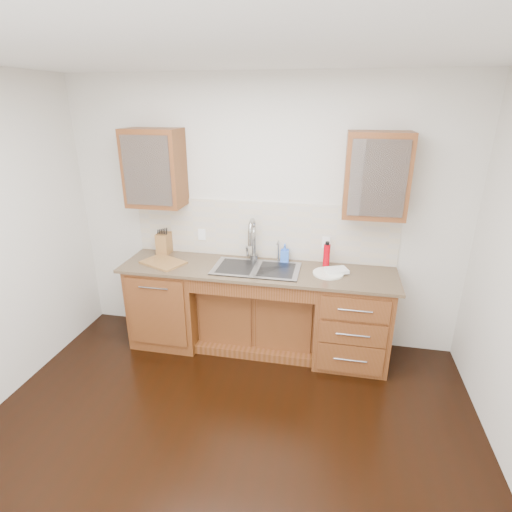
% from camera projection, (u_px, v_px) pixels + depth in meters
% --- Properties ---
extents(ground, '(4.00, 3.50, 0.10)m').
position_uv_depth(ground, '(219.00, 462.00, 2.95)').
color(ground, black).
extents(ceiling, '(4.00, 3.50, 0.10)m').
position_uv_depth(ceiling, '(199.00, 32.00, 1.94)').
color(ceiling, white).
rests_on(ceiling, wall_back).
extents(wall_back, '(4.00, 0.10, 2.70)m').
position_uv_depth(wall_back, '(264.00, 215.00, 4.09)').
color(wall_back, silver).
rests_on(wall_back, ground).
extents(base_cabinet_left, '(0.70, 0.62, 0.88)m').
position_uv_depth(base_cabinet_left, '(170.00, 301.00, 4.26)').
color(base_cabinet_left, '#593014').
rests_on(base_cabinet_left, ground).
extents(base_cabinet_center, '(1.20, 0.44, 0.70)m').
position_uv_depth(base_cabinet_center, '(258.00, 313.00, 4.20)').
color(base_cabinet_center, '#593014').
rests_on(base_cabinet_center, ground).
extents(base_cabinet_right, '(0.70, 0.62, 0.88)m').
position_uv_depth(base_cabinet_right, '(352.00, 319.00, 3.91)').
color(base_cabinet_right, '#593014').
rests_on(base_cabinet_right, ground).
extents(countertop, '(2.70, 0.65, 0.03)m').
position_uv_depth(countertop, '(257.00, 270.00, 3.91)').
color(countertop, '#84705B').
rests_on(countertop, base_cabinet_left).
extents(backsplash, '(2.70, 0.02, 0.59)m').
position_uv_depth(backsplash, '(263.00, 230.00, 4.08)').
color(backsplash, beige).
rests_on(backsplash, wall_back).
extents(sink, '(0.84, 0.46, 0.19)m').
position_uv_depth(sink, '(256.00, 277.00, 3.92)').
color(sink, '#9E9EA5').
rests_on(sink, countertop).
extents(faucet, '(0.04, 0.04, 0.40)m').
position_uv_depth(faucet, '(254.00, 242.00, 4.04)').
color(faucet, '#999993').
rests_on(faucet, countertop).
extents(filter_tap, '(0.02, 0.02, 0.24)m').
position_uv_depth(filter_tap, '(278.00, 250.00, 4.03)').
color(filter_tap, '#999993').
rests_on(filter_tap, countertop).
extents(upper_cabinet_left, '(0.55, 0.34, 0.75)m').
position_uv_depth(upper_cabinet_left, '(155.00, 168.00, 3.91)').
color(upper_cabinet_left, '#593014').
rests_on(upper_cabinet_left, wall_back).
extents(upper_cabinet_right, '(0.55, 0.34, 0.75)m').
position_uv_depth(upper_cabinet_right, '(376.00, 176.00, 3.52)').
color(upper_cabinet_right, '#593014').
rests_on(upper_cabinet_right, wall_back).
extents(outlet_left, '(0.08, 0.01, 0.12)m').
position_uv_depth(outlet_left, '(202.00, 235.00, 4.22)').
color(outlet_left, white).
rests_on(outlet_left, backsplash).
extents(outlet_right, '(0.08, 0.01, 0.12)m').
position_uv_depth(outlet_right, '(326.00, 243.00, 3.98)').
color(outlet_right, white).
rests_on(outlet_right, backsplash).
extents(soap_bottle, '(0.09, 0.09, 0.19)m').
position_uv_depth(soap_bottle, '(285.00, 253.00, 4.04)').
color(soap_bottle, blue).
rests_on(soap_bottle, countertop).
extents(water_bottle, '(0.08, 0.08, 0.24)m').
position_uv_depth(water_bottle, '(326.00, 256.00, 3.88)').
color(water_bottle, '#B4000D').
rests_on(water_bottle, countertop).
extents(plate, '(0.37, 0.37, 0.02)m').
position_uv_depth(plate, '(328.00, 273.00, 3.77)').
color(plate, white).
rests_on(plate, countertop).
extents(dish_towel, '(0.24, 0.21, 0.03)m').
position_uv_depth(dish_towel, '(337.00, 270.00, 3.78)').
color(dish_towel, silver).
rests_on(dish_towel, plate).
extents(knife_block, '(0.13, 0.20, 0.23)m').
position_uv_depth(knife_block, '(165.00, 243.00, 4.27)').
color(knife_block, brown).
rests_on(knife_block, countertop).
extents(cutting_board, '(0.49, 0.43, 0.02)m').
position_uv_depth(cutting_board, '(163.00, 262.00, 4.03)').
color(cutting_board, olive).
rests_on(cutting_board, countertop).
extents(cup_left_a, '(0.17, 0.17, 0.11)m').
position_uv_depth(cup_left_a, '(144.00, 173.00, 3.95)').
color(cup_left_a, white).
rests_on(cup_left_a, upper_cabinet_left).
extents(cup_left_b, '(0.12, 0.12, 0.08)m').
position_uv_depth(cup_left_b, '(167.00, 175.00, 3.91)').
color(cup_left_b, white).
rests_on(cup_left_b, upper_cabinet_left).
extents(cup_right_a, '(0.17, 0.17, 0.10)m').
position_uv_depth(cup_right_a, '(366.00, 181.00, 3.55)').
color(cup_right_a, white).
rests_on(cup_right_a, upper_cabinet_right).
extents(cup_right_b, '(0.11, 0.11, 0.09)m').
position_uv_depth(cup_right_b, '(383.00, 182.00, 3.53)').
color(cup_right_b, white).
rests_on(cup_right_b, upper_cabinet_right).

